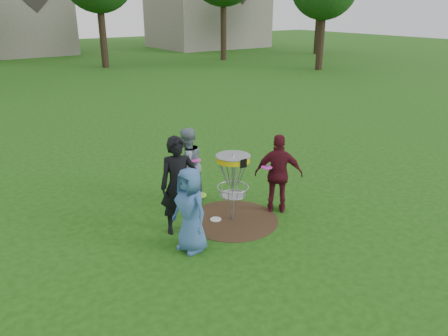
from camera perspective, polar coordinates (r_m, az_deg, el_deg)
ground at (r=8.68m, az=1.14°, el=-6.77°), size 100.00×100.00×0.00m
dirt_patch at (r=8.68m, az=1.14°, el=-6.74°), size 1.80×1.80×0.01m
player_blue at (r=7.38m, az=-4.42°, el=-5.50°), size 0.60×0.80×1.50m
player_black at (r=7.92m, az=-5.97°, el=-2.33°), size 0.78×0.65×1.84m
player_grey at (r=9.22m, az=-4.87°, el=0.35°), size 0.88×0.74×1.62m
player_maroon at (r=8.78m, az=7.15°, el=-0.77°), size 0.98×0.93×1.63m
disc_on_grass at (r=8.67m, az=-1.09°, el=-6.74°), size 0.22×0.22×0.02m
disc_golf_basket at (r=8.26m, az=1.19°, el=-0.48°), size 0.66×0.67×1.38m
held_discs at (r=8.22m, az=-1.26°, el=-0.66°), size 1.90×1.62×0.23m
house_row at (r=40.39m, az=-22.76°, el=19.33°), size 44.50×10.65×11.62m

